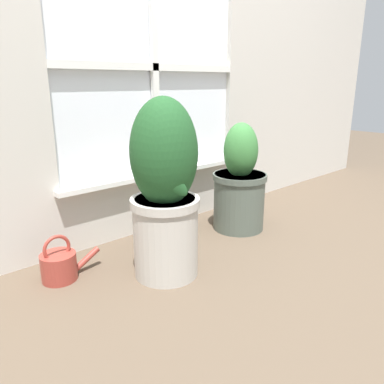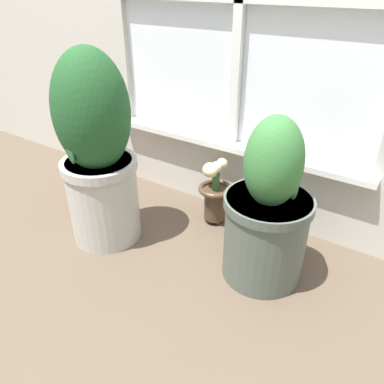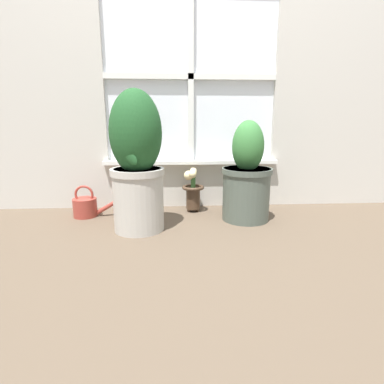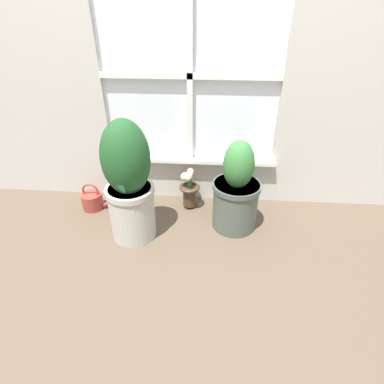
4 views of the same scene
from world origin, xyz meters
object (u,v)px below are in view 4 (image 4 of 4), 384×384
flower_vase (189,189)px  potted_plant_left (129,183)px  potted_plant_right (236,193)px  watering_can (93,200)px

flower_vase → potted_plant_left: bearing=-133.9°
potted_plant_right → watering_can: (-0.97, 0.12, -0.18)m
potted_plant_right → flower_vase: bearing=148.5°
potted_plant_right → flower_vase: potted_plant_right is taller
potted_plant_left → potted_plant_right: (0.61, 0.14, -0.12)m
potted_plant_right → potted_plant_left: bearing=-167.5°
potted_plant_left → flower_vase: potted_plant_left is taller
watering_can → potted_plant_left: bearing=-35.5°
flower_vase → watering_can: flower_vase is taller
potted_plant_left → watering_can: size_ratio=2.86×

